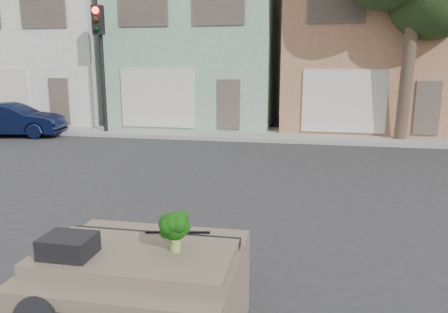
% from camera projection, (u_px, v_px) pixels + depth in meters
% --- Properties ---
extents(ground_plane, '(120.00, 120.00, 0.00)m').
position_uv_depth(ground_plane, '(208.00, 236.00, 7.52)').
color(ground_plane, '#303033').
rests_on(ground_plane, ground).
extents(sidewalk, '(40.00, 3.00, 0.15)m').
position_uv_depth(sidewalk, '(266.00, 134.00, 17.58)').
color(sidewalk, gray).
rests_on(sidewalk, ground).
extents(townhouse_white, '(7.20, 8.20, 7.55)m').
position_uv_depth(townhouse_white, '(64.00, 45.00, 22.67)').
color(townhouse_white, silver).
rests_on(townhouse_white, ground).
extents(townhouse_mint, '(7.20, 8.20, 7.55)m').
position_uv_depth(townhouse_mint, '(204.00, 44.00, 21.28)').
color(townhouse_mint, '#87B090').
rests_on(townhouse_mint, ground).
extents(townhouse_tan, '(7.20, 8.20, 7.55)m').
position_uv_depth(townhouse_tan, '(364.00, 43.00, 19.89)').
color(townhouse_tan, '#A77452').
rests_on(townhouse_tan, ground).
extents(navy_sedan, '(4.22, 2.12, 1.33)m').
position_uv_depth(navy_sedan, '(13.00, 136.00, 17.51)').
color(navy_sedan, black).
rests_on(navy_sedan, ground).
extents(traffic_signal, '(0.40, 0.40, 5.10)m').
position_uv_depth(traffic_signal, '(102.00, 72.00, 17.30)').
color(traffic_signal, black).
rests_on(traffic_signal, ground).
extents(tree_near, '(4.40, 4.00, 8.50)m').
position_uv_depth(tree_near, '(411.00, 23.00, 15.09)').
color(tree_near, '#213417').
rests_on(tree_near, ground).
extents(car_dashboard, '(2.00, 1.80, 1.12)m').
position_uv_depth(car_dashboard, '(142.00, 296.00, 4.52)').
color(car_dashboard, '#685B4A').
rests_on(car_dashboard, ground).
extents(instrument_hump, '(0.48, 0.38, 0.20)m').
position_uv_depth(instrument_hump, '(68.00, 246.00, 4.16)').
color(instrument_hump, black).
rests_on(instrument_hump, car_dashboard).
extents(wiper_arm, '(0.69, 0.15, 0.02)m').
position_uv_depth(wiper_arm, '(178.00, 232.00, 4.72)').
color(wiper_arm, black).
rests_on(wiper_arm, car_dashboard).
extents(broccoli, '(0.43, 0.43, 0.40)m').
position_uv_depth(broccoli, '(175.00, 232.00, 4.24)').
color(broccoli, '#0B3608').
rests_on(broccoli, car_dashboard).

